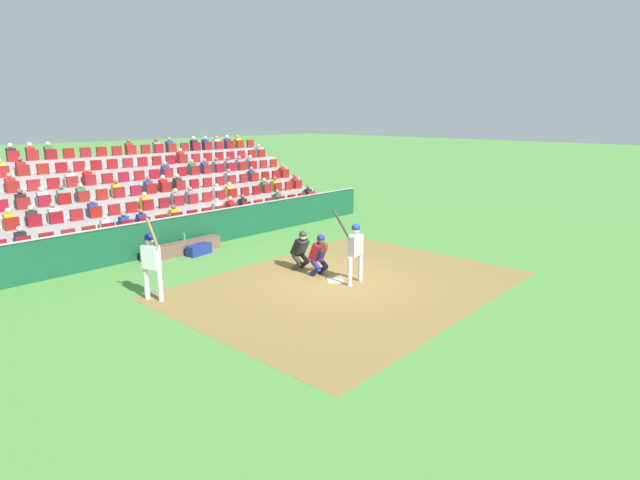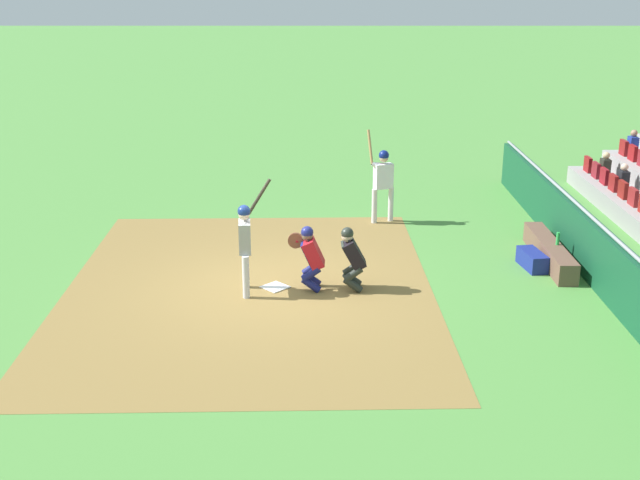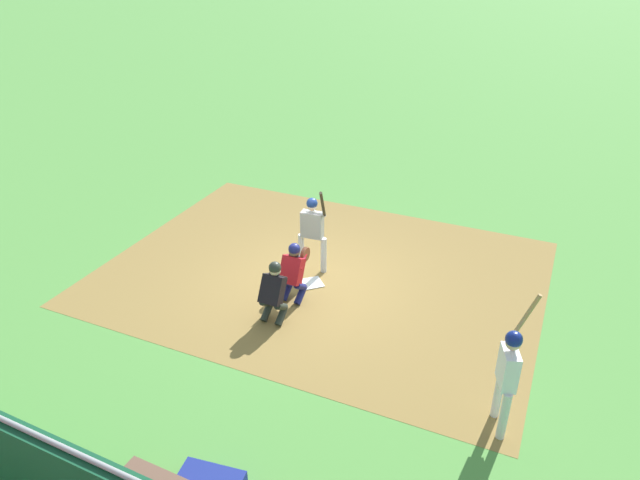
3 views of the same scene
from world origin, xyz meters
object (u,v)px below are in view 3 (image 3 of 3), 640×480
object	(u,v)px
batter_at_plate	(313,227)
on_deck_batter	(508,369)
home_plate_marker	(312,283)
home_plate_umpire	(274,290)
catcher_crouching	(294,269)

from	to	relation	value
batter_at_plate	on_deck_batter	bearing A→B (deg)	-32.46
home_plate_marker	on_deck_batter	size ratio (longest dim) A/B	0.20
batter_at_plate	home_plate_umpire	bearing A→B (deg)	-85.46
home_plate_marker	home_plate_umpire	bearing A→B (deg)	-92.85
catcher_crouching	home_plate_umpire	xyz separation A→B (m)	(-0.02, -0.79, -0.02)
catcher_crouching	home_plate_umpire	size ratio (longest dim) A/B	1.01
on_deck_batter	catcher_crouching	bearing A→B (deg)	158.88
on_deck_batter	home_plate_marker	bearing A→B (deg)	151.26
batter_at_plate	home_plate_umpire	distance (m)	2.05
catcher_crouching	home_plate_umpire	bearing A→B (deg)	-91.17
home_plate_umpire	on_deck_batter	size ratio (longest dim) A/B	0.56
home_plate_marker	batter_at_plate	distance (m)	1.21
home_plate_marker	catcher_crouching	xyz separation A→B (m)	(-0.06, -0.68, 0.70)
batter_at_plate	on_deck_batter	xyz separation A→B (m)	(4.58, -2.91, 0.03)
catcher_crouching	batter_at_plate	bearing A→B (deg)	98.25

